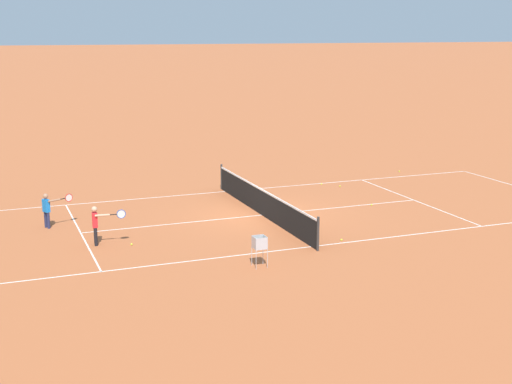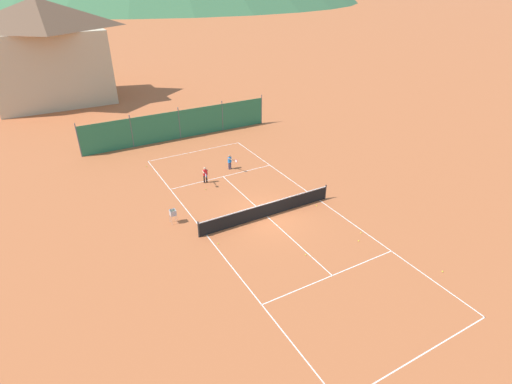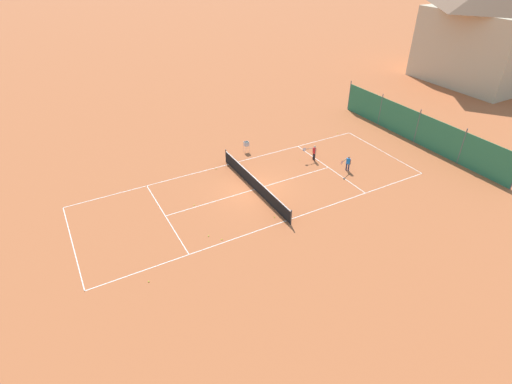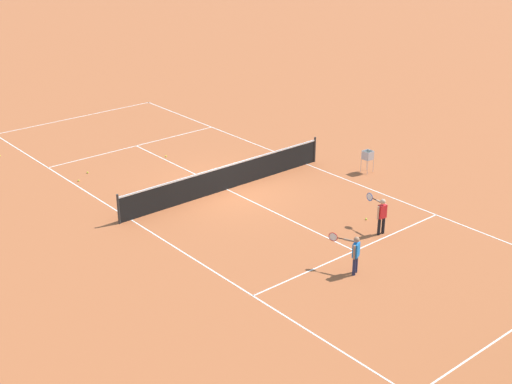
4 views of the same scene
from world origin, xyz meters
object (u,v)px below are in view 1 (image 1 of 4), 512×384
Objects in this scene: tennis_ball_service_box at (399,171)px; tennis_ball_by_net_left at (340,186)px; tennis_ball_alley_right at (372,205)px; tennis_ball_by_net_right at (242,193)px; tennis_ball_alley_left at (341,240)px; player_far_service at (97,222)px; player_far_baseline at (48,208)px; tennis_net at (262,202)px; tennis_ball_mid_court at (132,244)px; ball_hopper at (260,245)px; tennis_ball_near_corner at (321,184)px.

tennis_ball_by_net_left is at bearing 114.61° from tennis_ball_service_box.
tennis_ball_service_box and tennis_ball_alley_right have the same top height.
tennis_ball_by_net_right is 1.00× the size of tennis_ball_by_net_left.
tennis_ball_alley_left is 1.00× the size of tennis_ball_service_box.
player_far_service is at bearing 113.30° from tennis_ball_by_net_left.
player_far_baseline reaches higher than tennis_ball_alley_right.
player_far_baseline reaches higher than tennis_net.
tennis_ball_mid_court is (-5.42, 5.62, 0.00)m from tennis_ball_by_net_right.
player_far_baseline reaches higher than tennis_ball_mid_court.
ball_hopper reaches higher than tennis_ball_service_box.
ball_hopper is (-8.76, 2.68, 0.62)m from tennis_ball_by_net_right.
tennis_ball_by_net_right is at bearing -52.83° from player_far_service.
tennis_net is 139.09× the size of tennis_ball_near_corner.
tennis_ball_by_net_right is 1.00× the size of tennis_ball_mid_court.
tennis_ball_by_net_right is at bearing -16.97° from ball_hopper.
tennis_ball_near_corner is at bearing -35.25° from ball_hopper.
player_far_baseline is 12.33m from tennis_ball_by_net_left.
tennis_ball_by_net_left is at bearing -80.10° from player_far_baseline.
player_far_service is 16.43m from tennis_ball_service_box.
tennis_ball_near_corner and tennis_ball_mid_court have the same top height.
tennis_ball_mid_court is 1.00× the size of tennis_ball_alley_right.
ball_hopper reaches higher than tennis_ball_by_net_left.
tennis_ball_alley_left is at bearing -66.95° from ball_hopper.
player_far_baseline is 17.95× the size of tennis_ball_service_box.
player_far_service is 18.65× the size of tennis_ball_near_corner.
tennis_ball_alley_left and tennis_ball_by_net_right have the same top height.
tennis_ball_alley_left is 7.37m from tennis_ball_by_net_right.
tennis_net is 7.46× the size of player_far_service.
tennis_ball_alley_left and tennis_ball_by_net_left have the same top height.
ball_hopper is (-6.35, -5.13, -0.04)m from player_far_baseline.
tennis_ball_mid_court is (-7.01, 14.07, 0.00)m from tennis_ball_service_box.
ball_hopper reaches higher than tennis_ball_mid_court.
tennis_ball_near_corner is (7.72, -3.12, 0.00)m from tennis_ball_alley_left.
tennis_ball_near_corner is 4.05m from tennis_ball_alley_right.
tennis_net is 5.77m from tennis_ball_near_corner.
tennis_ball_service_box is at bearing -66.34° from player_far_service.
tennis_ball_by_net_left is at bearing -62.73° from tennis_ball_mid_court.
ball_hopper is at bearing 113.05° from tennis_ball_alley_left.
tennis_ball_near_corner is (5.37, -10.37, -0.69)m from player_far_service.
tennis_ball_mid_court is at bearing 100.45° from tennis_ball_alley_right.
tennis_ball_by_net_left is (5.13, -9.95, 0.00)m from tennis_ball_mid_court.
player_far_service is 18.65× the size of tennis_ball_by_net_right.
tennis_net reaches higher than tennis_ball_service_box.
tennis_ball_by_net_right and tennis_ball_alley_right have the same top height.
tennis_net is at bearing 87.34° from tennis_ball_alley_right.
tennis_net is 5.50m from tennis_ball_mid_court.
tennis_net is 5.73m from ball_hopper.
tennis_ball_alley_left is at bearing -163.34° from tennis_net.
tennis_ball_service_box is 8.59m from tennis_ball_by_net_right.
tennis_ball_alley_left is (-3.88, -1.16, -0.47)m from tennis_net.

